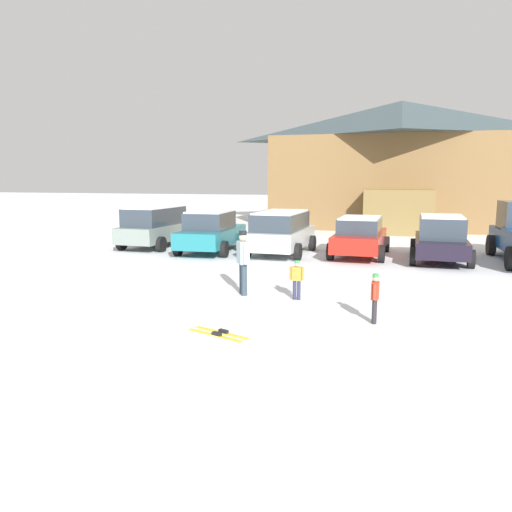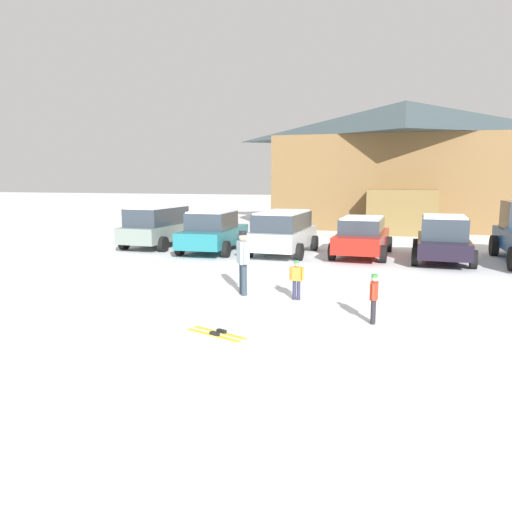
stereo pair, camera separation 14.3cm
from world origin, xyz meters
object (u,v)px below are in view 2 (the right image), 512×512
(ski_lodge, at_px, (403,163))
(parked_silver_wagon, at_px, (283,231))
(parked_red_sedan, at_px, (362,236))
(parked_black_sedan, at_px, (443,239))
(parked_grey_wagon, at_px, (158,225))
(skier_adult_in_blue_parka, at_px, (243,259))
(parked_teal_hatchback, at_px, (213,231))
(skier_child_in_orange_jacket, at_px, (297,278))
(skier_child_in_red_jacket, at_px, (374,296))
(pair_of_skis, at_px, (217,333))

(ski_lodge, relative_size, parked_silver_wagon, 3.60)
(parked_red_sedan, distance_m, parked_black_sedan, 2.95)
(parked_grey_wagon, height_order, skier_adult_in_blue_parka, parked_grey_wagon)
(parked_silver_wagon, xyz_separation_m, parked_red_sedan, (3.05, 0.40, -0.13))
(ski_lodge, distance_m, parked_teal_hatchback, 16.48)
(parked_red_sedan, bearing_deg, ski_lodge, 84.31)
(parked_silver_wagon, distance_m, skier_child_in_orange_jacket, 7.51)
(parked_teal_hatchback, height_order, skier_child_in_red_jacket, parked_teal_hatchback)
(parked_grey_wagon, distance_m, pair_of_skis, 12.94)
(parked_grey_wagon, distance_m, parked_teal_hatchback, 2.93)
(ski_lodge, xyz_separation_m, parked_teal_hatchback, (-7.33, -14.44, -3.08))
(parked_teal_hatchback, height_order, parked_silver_wagon, parked_silver_wagon)
(skier_child_in_orange_jacket, bearing_deg, parked_red_sedan, 82.49)
(skier_child_in_red_jacket, bearing_deg, ski_lodge, 88.93)
(parked_silver_wagon, relative_size, pair_of_skis, 3.25)
(parked_grey_wagon, height_order, parked_silver_wagon, parked_grey_wagon)
(parked_silver_wagon, bearing_deg, skier_child_in_red_jacket, -65.48)
(ski_lodge, relative_size, skier_child_in_red_jacket, 14.79)
(skier_child_in_orange_jacket, xyz_separation_m, pair_of_skis, (-0.91, -3.18, -0.54))
(skier_adult_in_blue_parka, bearing_deg, ski_lodge, 79.82)
(ski_lodge, height_order, parked_black_sedan, ski_lodge)
(skier_child_in_orange_jacket, bearing_deg, parked_silver_wagon, 105.86)
(ski_lodge, height_order, parked_grey_wagon, ski_lodge)
(skier_child_in_orange_jacket, distance_m, skier_child_in_red_jacket, 2.51)
(parked_silver_wagon, bearing_deg, parked_grey_wagon, 174.87)
(skier_adult_in_blue_parka, distance_m, pair_of_skis, 3.50)
(skier_child_in_orange_jacket, xyz_separation_m, skier_adult_in_blue_parka, (-1.44, 0.15, 0.38))
(parked_grey_wagon, relative_size, skier_adult_in_blue_parka, 2.51)
(parked_grey_wagon, height_order, parked_red_sedan, parked_grey_wagon)
(ski_lodge, distance_m, skier_child_in_orange_jacket, 21.90)
(parked_red_sedan, relative_size, skier_adult_in_blue_parka, 2.76)
(ski_lodge, relative_size, parked_black_sedan, 3.56)
(parked_teal_hatchback, bearing_deg, skier_adult_in_blue_parka, -63.16)
(parked_grey_wagon, height_order, skier_child_in_orange_jacket, parked_grey_wagon)
(parked_teal_hatchback, distance_m, skier_child_in_orange_jacket, 8.62)
(parked_silver_wagon, xyz_separation_m, parked_black_sedan, (5.96, -0.08, -0.08))
(parked_grey_wagon, height_order, skier_child_in_red_jacket, parked_grey_wagon)
(skier_adult_in_blue_parka, bearing_deg, parked_grey_wagon, 129.92)
(skier_child_in_red_jacket, bearing_deg, pair_of_skis, -150.56)
(skier_child_in_red_jacket, bearing_deg, skier_adult_in_blue_parka, 153.20)
(parked_teal_hatchback, height_order, skier_child_in_orange_jacket, parked_teal_hatchback)
(parked_grey_wagon, xyz_separation_m, parked_black_sedan, (11.70, -0.60, -0.11))
(skier_child_in_orange_jacket, relative_size, skier_child_in_red_jacket, 0.94)
(parked_black_sedan, bearing_deg, parked_silver_wagon, 179.19)
(skier_child_in_red_jacket, relative_size, skier_adult_in_blue_parka, 0.63)
(parked_red_sedan, bearing_deg, parked_grey_wagon, 179.22)
(skier_child_in_red_jacket, bearing_deg, skier_child_in_orange_jacket, 141.35)
(ski_lodge, distance_m, skier_adult_in_blue_parka, 21.89)
(ski_lodge, height_order, skier_child_in_orange_jacket, ski_lodge)
(parked_red_sedan, xyz_separation_m, skier_child_in_orange_jacket, (-1.00, -7.61, -0.23))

